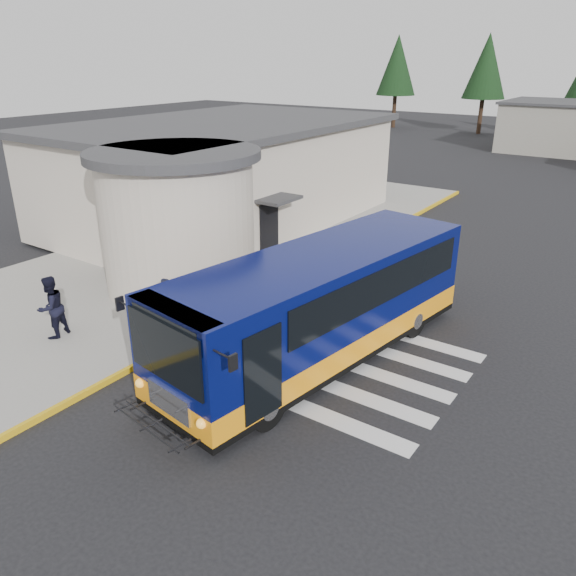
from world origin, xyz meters
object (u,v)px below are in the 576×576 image
Objects in this scene: pedestrian_b at (51,307)px; bollard at (145,321)px; pedestrian_a at (168,304)px; transit_bus at (319,310)px.

pedestrian_b is 2.73m from bollard.
pedestrian_a is at bearing 82.98° from bollard.
pedestrian_b is 1.63× the size of bollard.
pedestrian_b is at bearing -143.93° from transit_bus.
transit_bus is 6.83× the size of pedestrian_a.
transit_bus reaches higher than pedestrian_a.
pedestrian_a is at bearing -155.18° from transit_bus.
transit_bus is at bearing 25.64° from bollard.
bollard is at bearing -146.13° from transit_bus.
pedestrian_a is at bearing 124.28° from pedestrian_b.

